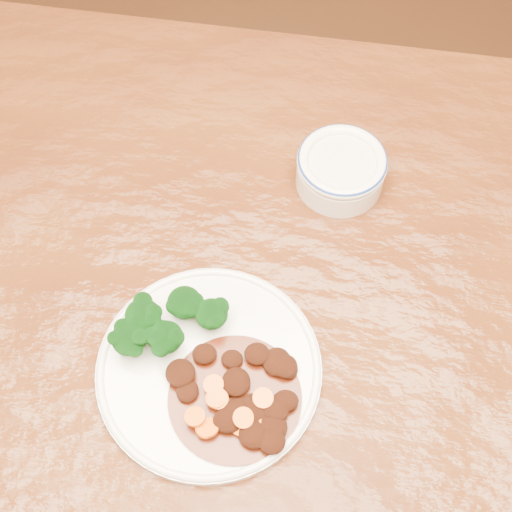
{
  "coord_description": "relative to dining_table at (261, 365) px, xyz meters",
  "views": [
    {
      "loc": [
        0.0,
        -0.29,
        1.45
      ],
      "look_at": [
        -0.01,
        0.09,
        0.77
      ],
      "focal_mm": 50.0,
      "sensor_mm": 36.0,
      "label": 1
    }
  ],
  "objects": [
    {
      "name": "dining_table",
      "position": [
        0.0,
        0.0,
        0.0
      ],
      "size": [
        1.61,
        1.09,
        0.75
      ],
      "rotation": [
        0.0,
        0.0,
        -0.13
      ],
      "color": "#53280E",
      "rests_on": "ground"
    },
    {
      "name": "ground",
      "position": [
        0.0,
        0.0,
        -0.67
      ],
      "size": [
        4.0,
        4.0,
        0.0
      ],
      "primitive_type": "plane",
      "color": "#4B2712",
      "rests_on": "ground"
    },
    {
      "name": "mince_stew",
      "position": [
        -0.02,
        -0.07,
        0.1
      ],
      "size": [
        0.14,
        0.13,
        0.02
      ],
      "color": "#4B1808",
      "rests_on": "dinner_plate"
    },
    {
      "name": "broccoli_florets",
      "position": [
        -0.1,
        0.0,
        0.11
      ],
      "size": [
        0.12,
        0.08,
        0.04
      ],
      "color": "#719F52",
      "rests_on": "dinner_plate"
    },
    {
      "name": "dinner_plate",
      "position": [
        -0.05,
        -0.04,
        0.09
      ],
      "size": [
        0.23,
        0.23,
        0.01
      ],
      "rotation": [
        0.0,
        0.0,
        0.12
      ],
      "color": "white",
      "rests_on": "dining_table"
    },
    {
      "name": "dip_bowl",
      "position": [
        0.09,
        0.2,
        0.11
      ],
      "size": [
        0.11,
        0.11,
        0.05
      ],
      "rotation": [
        0.0,
        0.0,
        0.26
      ],
      "color": "white",
      "rests_on": "dining_table"
    }
  ]
}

